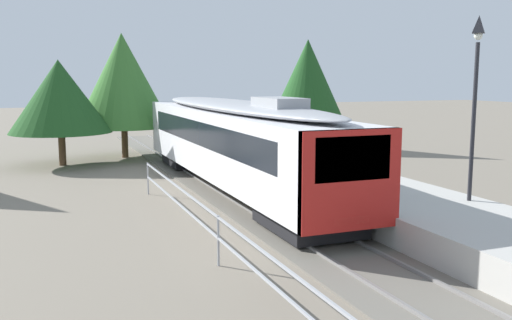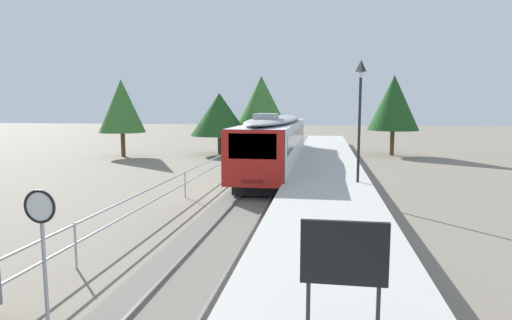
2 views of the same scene
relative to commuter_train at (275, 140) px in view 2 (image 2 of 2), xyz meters
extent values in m
plane|color=slate|center=(-3.00, -7.32, -2.14)|extent=(160.00, 160.00, 0.00)
cube|color=#6B665B|center=(0.00, -7.32, -2.11)|extent=(3.20, 60.00, 0.06)
cube|color=slate|center=(-0.72, -7.32, -2.04)|extent=(0.08, 60.00, 0.08)
cube|color=slate|center=(0.72, -7.32, -2.04)|extent=(0.08, 60.00, 0.08)
cube|color=silver|center=(0.00, 0.11, -0.18)|extent=(2.80, 18.10, 2.55)
cube|color=red|center=(0.00, -8.84, -0.18)|extent=(2.80, 0.24, 2.55)
cube|color=black|center=(0.00, -8.92, 0.38)|extent=(2.13, 0.08, 1.12)
cube|color=black|center=(0.00, 0.11, 0.23)|extent=(2.82, 15.20, 0.92)
ellipsoid|color=#9EA0A5|center=(0.00, 0.11, 1.28)|extent=(2.69, 17.37, 0.44)
cube|color=#9EA0A5|center=(0.00, -4.42, 1.56)|extent=(1.10, 2.20, 0.36)
cube|color=#EAE5C6|center=(0.00, -8.91, -1.17)|extent=(1.00, 0.10, 0.20)
cube|color=black|center=(0.00, -6.54, -1.73)|extent=(2.24, 3.20, 0.55)
cube|color=black|center=(0.00, 6.76, -1.73)|extent=(2.24, 3.20, 0.55)
cube|color=#B7B5AD|center=(3.25, -7.32, -1.69)|extent=(3.90, 60.00, 0.90)
cylinder|color=#232328|center=(4.60, -7.97, 1.06)|extent=(0.12, 0.12, 4.60)
pyramid|color=#232328|center=(4.60, -7.97, 3.86)|extent=(0.34, 0.34, 0.50)
sphere|color=silver|center=(4.60, -7.97, 3.54)|extent=(0.24, 0.24, 0.24)
cylinder|color=#232328|center=(2.90, -21.49, -0.79)|extent=(0.06, 0.06, 0.90)
cylinder|color=#232328|center=(3.86, -21.49, -0.79)|extent=(0.06, 0.06, 0.90)
cube|color=black|center=(3.38, -21.49, 0.11)|extent=(1.20, 0.08, 0.90)
cylinder|color=#9EA0A5|center=(-1.85, -20.57, -1.04)|extent=(0.07, 0.07, 2.20)
cylinder|color=white|center=(-1.85, -20.59, 0.36)|extent=(0.60, 0.03, 0.60)
torus|color=black|center=(-1.85, -20.60, 0.36)|extent=(0.61, 0.05, 0.61)
cube|color=#9EA0A5|center=(-3.30, -17.32, -0.94)|extent=(0.05, 36.00, 0.05)
cube|color=#9EA0A5|center=(-3.30, -17.32, -1.45)|extent=(0.05, 36.00, 0.05)
cylinder|color=#9EA0A5|center=(-3.30, -17.32, -1.52)|extent=(0.06, 0.06, 1.25)
cylinder|color=#9EA0A5|center=(-3.30, -8.32, -1.52)|extent=(0.06, 0.06, 1.25)
cylinder|color=#9EA0A5|center=(-3.30, 0.68, -1.52)|extent=(0.06, 0.06, 1.25)
cylinder|color=brown|center=(8.96, 11.41, -1.04)|extent=(0.36, 0.36, 2.20)
cone|color=#1E4C1E|center=(8.96, 11.41, 2.42)|extent=(4.37, 4.37, 4.73)
cylinder|color=brown|center=(-13.81, 6.85, -1.11)|extent=(0.36, 0.36, 2.07)
cone|color=#38702D|center=(-13.81, 6.85, 2.15)|extent=(3.86, 3.86, 4.45)
cylinder|color=brown|center=(-2.59, 11.44, -1.27)|extent=(0.36, 0.36, 1.75)
cone|color=#38702D|center=(-2.59, 11.44, 2.23)|extent=(5.39, 5.39, 5.24)
cylinder|color=brown|center=(-6.05, 9.66, -1.29)|extent=(0.36, 0.36, 1.70)
cone|color=#1E4C1E|center=(-6.05, 9.66, 1.43)|extent=(5.15, 5.15, 3.73)
camera|label=1|loc=(-7.20, -20.70, 2.34)|focal=39.17mm
camera|label=2|loc=(3.07, -27.30, 2.11)|focal=30.11mm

